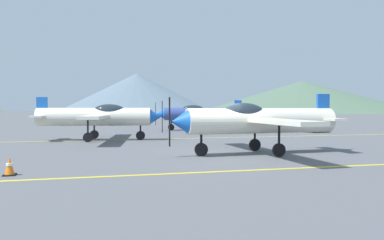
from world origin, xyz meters
The scene contains 10 objects.
ground_plane centered at (0.00, 0.00, 0.00)m, with size 400.00×400.00×0.00m, color #54565B.
apron_line_near centered at (0.00, -3.96, 0.01)m, with size 80.00×0.16×0.01m, color yellow.
apron_line_far centered at (0.00, 8.79, 0.01)m, with size 80.00×0.16×0.01m, color yellow.
airplane_near centered at (2.02, 0.01, 1.55)m, with size 7.96×9.16×2.75m.
airplane_mid centered at (-4.89, 8.73, 1.55)m, with size 8.01×9.19×2.75m.
airplane_far centered at (3.90, 16.95, 1.55)m, with size 8.02×9.18×2.75m.
car_sedan centered at (11.63, 13.04, 0.84)m, with size 4.52×4.02×1.62m.
traffic_cone_front centered at (-7.51, -3.02, 0.29)m, with size 0.36×0.36×0.59m.
hill_centerleft centered at (6.71, 111.00, 6.76)m, with size 54.07×54.07×13.52m, color slate.
hill_centerright centered at (74.64, 120.20, 6.39)m, with size 86.50×86.50×12.77m, color #4C6651.
Camera 1 is at (-4.69, -15.39, 2.12)m, focal length 34.46 mm.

